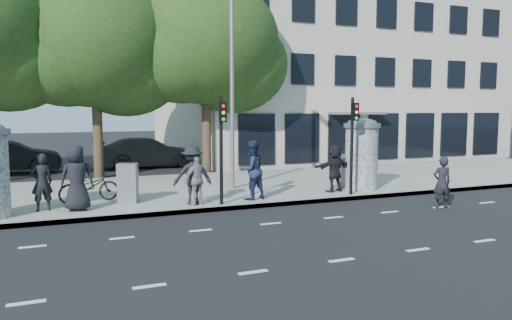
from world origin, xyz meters
name	(u,v)px	position (x,y,z in m)	size (l,w,h in m)	color
ground	(294,236)	(0.00, 0.00, 0.00)	(120.00, 120.00, 0.00)	black
sidewalk	(206,188)	(0.00, 7.50, 0.07)	(40.00, 8.00, 0.15)	gray
curb	(243,207)	(0.00, 3.55, 0.07)	(40.00, 0.10, 0.16)	slate
lane_dash_near	(342,260)	(0.00, -2.20, 0.00)	(32.00, 0.12, 0.01)	silver
lane_dash_far	(271,224)	(0.00, 1.40, 0.00)	(32.00, 0.12, 0.01)	silver
ad_column_right	(361,152)	(5.20, 4.70, 1.54)	(1.36, 1.36, 2.65)	beige
traffic_pole_near	(222,139)	(-0.60, 3.79, 2.23)	(0.22, 0.31, 3.40)	black
traffic_pole_far	(353,135)	(4.20, 3.79, 2.23)	(0.22, 0.31, 3.40)	black
street_lamp	(232,64)	(0.80, 6.63, 4.79)	(0.25, 0.93, 8.00)	slate
tree_near_left	(95,43)	(-3.50, 12.70, 6.06)	(6.80, 6.80, 8.97)	#38281C
tree_center	(206,42)	(1.50, 12.30, 6.31)	(7.00, 7.00, 9.30)	#38281C
building	(318,68)	(12.00, 19.99, 5.99)	(20.30, 15.85, 12.00)	#ADA291
ped_a	(77,178)	(-4.84, 4.55, 1.13)	(0.96, 0.62, 1.96)	black
ped_b	(42,182)	(-5.80, 4.93, 1.01)	(0.62, 0.41, 1.71)	black
ped_c	(251,170)	(0.60, 4.29, 1.13)	(0.96, 0.74, 1.97)	#192340
ped_d	(193,175)	(-1.43, 4.21, 1.08)	(1.20, 0.69, 1.86)	black
ped_e	(197,180)	(-1.33, 4.06, 0.94)	(0.93, 0.53, 1.58)	gray
ped_f	(335,168)	(3.97, 4.58, 1.01)	(1.59, 0.57, 1.72)	black
man_road	(442,182)	(5.92, 1.31, 0.82)	(0.60, 0.39, 1.64)	black
bicycle	(89,187)	(-4.42, 5.84, 0.65)	(1.91, 0.67, 1.00)	black
cabinet_left	(128,183)	(-3.28, 5.25, 0.79)	(0.61, 0.44, 1.27)	slate
cabinet_right	(350,171)	(5.04, 5.19, 0.79)	(0.61, 0.44, 1.28)	slate
car_mid	(8,157)	(-7.44, 16.14, 0.80)	(4.87, 1.70, 1.60)	black
car_right	(148,152)	(-0.65, 16.08, 0.80)	(5.50, 2.24, 1.60)	#4A4C50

